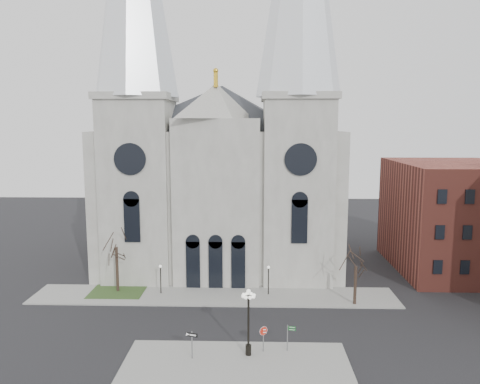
{
  "coord_description": "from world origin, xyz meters",
  "views": [
    {
      "loc": [
        4.32,
        -38.3,
        18.9
      ],
      "look_at": [
        2.95,
        8.0,
        12.13
      ],
      "focal_mm": 35.0,
      "sensor_mm": 36.0,
      "label": 1
    }
  ],
  "objects_px": {
    "globe_lamp": "(248,314)",
    "street_name_sign": "(288,336)",
    "stop_sign": "(263,333)",
    "one_way_sign": "(192,340)"
  },
  "relations": [
    {
      "from": "globe_lamp",
      "to": "one_way_sign",
      "type": "xyz_separation_m",
      "value": [
        -4.53,
        -0.71,
        -1.99
      ]
    },
    {
      "from": "stop_sign",
      "to": "street_name_sign",
      "type": "height_order",
      "value": "street_name_sign"
    },
    {
      "from": "one_way_sign",
      "to": "globe_lamp",
      "type": "bearing_deg",
      "value": 24.94
    },
    {
      "from": "one_way_sign",
      "to": "street_name_sign",
      "type": "bearing_deg",
      "value": 26.82
    },
    {
      "from": "stop_sign",
      "to": "one_way_sign",
      "type": "bearing_deg",
      "value": -175.63
    },
    {
      "from": "stop_sign",
      "to": "one_way_sign",
      "type": "xyz_separation_m",
      "value": [
        -5.77,
        -1.33,
        -0.06
      ]
    },
    {
      "from": "stop_sign",
      "to": "globe_lamp",
      "type": "distance_m",
      "value": 2.37
    },
    {
      "from": "globe_lamp",
      "to": "one_way_sign",
      "type": "bearing_deg",
      "value": -171.04
    },
    {
      "from": "globe_lamp",
      "to": "street_name_sign",
      "type": "xyz_separation_m",
      "value": [
        3.32,
        0.79,
        -2.19
      ]
    },
    {
      "from": "one_way_sign",
      "to": "street_name_sign",
      "type": "distance_m",
      "value": 8.0
    }
  ]
}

